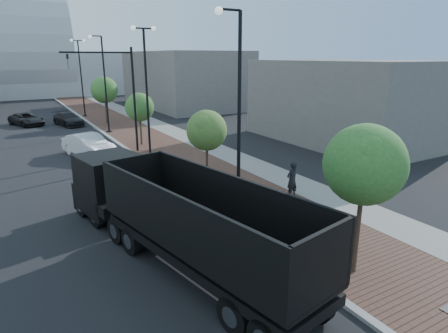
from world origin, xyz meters
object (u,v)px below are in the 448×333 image
dark_car_mid (27,119)px  dump_truck (148,208)px  pedestrian (292,180)px  white_sedan (89,145)px

dark_car_mid → dump_truck: bearing=-107.1°
dump_truck → pedestrian: bearing=-4.5°
dump_truck → dark_car_mid: dump_truck is taller
dump_truck → dark_car_mid: 33.11m
white_sedan → pedestrian: bearing=-81.7°
white_sedan → dark_car_mid: 17.71m
dump_truck → dark_car_mid: size_ratio=2.77×
white_sedan → pedestrian: 16.45m
dark_car_mid → pedestrian: pedestrian is taller
white_sedan → pedestrian: size_ratio=2.56×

